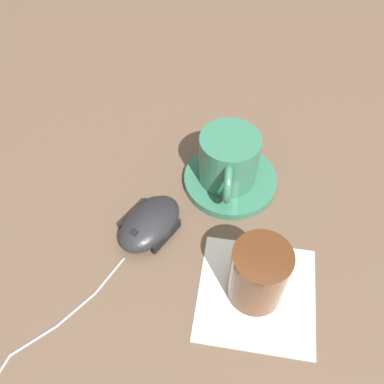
{
  "coord_description": "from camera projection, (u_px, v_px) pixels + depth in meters",
  "views": [
    {
      "loc": [
        -0.27,
        -0.04,
        0.47
      ],
      "look_at": [
        0.05,
        0.05,
        0.03
      ],
      "focal_mm": 40.0,
      "sensor_mm": 36.0,
      "label": 1
    }
  ],
  "objects": [
    {
      "name": "ground_plane",
      "position": [
        219.0,
        247.0,
        0.54
      ],
      "size": [
        3.0,
        3.0,
        0.0
      ],
      "primitive_type": "plane",
      "color": "brown"
    },
    {
      "name": "saucer",
      "position": [
        230.0,
        180.0,
        0.6
      ],
      "size": [
        0.13,
        0.13,
        0.01
      ],
      "primitive_type": "cylinder",
      "color": "#2D664C",
      "rests_on": "ground"
    },
    {
      "name": "coffee_cup",
      "position": [
        229.0,
        159.0,
        0.57
      ],
      "size": [
        0.11,
        0.08,
        0.07
      ],
      "color": "#2D664C",
      "rests_on": "saucer"
    },
    {
      "name": "computer_mouse",
      "position": [
        150.0,
        223.0,
        0.55
      ],
      "size": [
        0.11,
        0.09,
        0.03
      ],
      "color": "black",
      "rests_on": "ground"
    },
    {
      "name": "mouse_cable",
      "position": [
        38.0,
        343.0,
        0.47
      ],
      "size": [
        0.25,
        0.1,
        0.0
      ],
      "color": "gray",
      "rests_on": "ground"
    },
    {
      "name": "napkin_under_glass",
      "position": [
        257.0,
        293.0,
        0.5
      ],
      "size": [
        0.15,
        0.15,
        0.0
      ],
      "primitive_type": "cube",
      "rotation": [
        0.0,
        0.0,
        0.11
      ],
      "color": "silver",
      "rests_on": "ground"
    },
    {
      "name": "drinking_glass",
      "position": [
        259.0,
        274.0,
        0.47
      ],
      "size": [
        0.07,
        0.07,
        0.08
      ],
      "primitive_type": "cylinder",
      "color": "#4C2814",
      "rests_on": "napkin_under_glass"
    }
  ]
}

